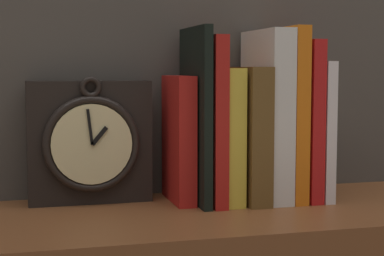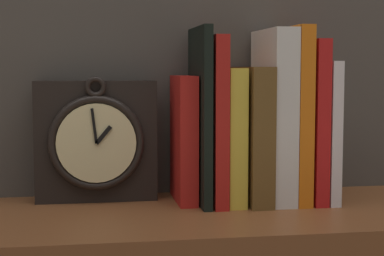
# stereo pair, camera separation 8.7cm
# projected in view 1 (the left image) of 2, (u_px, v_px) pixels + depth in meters

# --- Properties ---
(clock) EXTENTS (0.18, 0.07, 0.19)m
(clock) POSITION_uv_depth(u_px,v_px,m) (90.00, 142.00, 0.94)
(clock) COLOR black
(clock) RESTS_ON bookshelf
(book_slot0_red) EXTENTS (0.03, 0.11, 0.19)m
(book_slot0_red) POSITION_uv_depth(u_px,v_px,m) (180.00, 139.00, 0.95)
(book_slot0_red) COLOR red
(book_slot0_red) RESTS_ON bookshelf
(book_slot1_black) EXTENTS (0.01, 0.14, 0.26)m
(book_slot1_black) POSITION_uv_depth(u_px,v_px,m) (195.00, 115.00, 0.94)
(book_slot1_black) COLOR black
(book_slot1_black) RESTS_ON bookshelf
(book_slot2_red) EXTENTS (0.02, 0.14, 0.24)m
(book_slot2_red) POSITION_uv_depth(u_px,v_px,m) (208.00, 120.00, 0.95)
(book_slot2_red) COLOR #B11C17
(book_slot2_red) RESTS_ON bookshelf
(book_slot3_yellow) EXTENTS (0.03, 0.14, 0.20)m
(book_slot3_yellow) POSITION_uv_depth(u_px,v_px,m) (223.00, 135.00, 0.96)
(book_slot3_yellow) COLOR gold
(book_slot3_yellow) RESTS_ON bookshelf
(book_slot4_brown) EXTENTS (0.03, 0.14, 0.20)m
(book_slot4_brown) POSITION_uv_depth(u_px,v_px,m) (246.00, 134.00, 0.96)
(book_slot4_brown) COLOR brown
(book_slot4_brown) RESTS_ON bookshelf
(book_slot5_white) EXTENTS (0.03, 0.14, 0.25)m
(book_slot5_white) POSITION_uv_depth(u_px,v_px,m) (266.00, 115.00, 0.97)
(book_slot5_white) COLOR silver
(book_slot5_white) RESTS_ON bookshelf
(book_slot6_orange) EXTENTS (0.02, 0.14, 0.26)m
(book_slot6_orange) POSITION_uv_depth(u_px,v_px,m) (284.00, 113.00, 0.97)
(book_slot6_orange) COLOR orange
(book_slot6_orange) RESTS_ON bookshelf
(book_slot7_red) EXTENTS (0.02, 0.14, 0.24)m
(book_slot7_red) POSITION_uv_depth(u_px,v_px,m) (299.00, 119.00, 0.98)
(book_slot7_red) COLOR red
(book_slot7_red) RESTS_ON bookshelf
(book_slot8_white) EXTENTS (0.02, 0.14, 0.21)m
(book_slot8_white) POSITION_uv_depth(u_px,v_px,m) (311.00, 129.00, 0.99)
(book_slot8_white) COLOR silver
(book_slot8_white) RESTS_ON bookshelf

